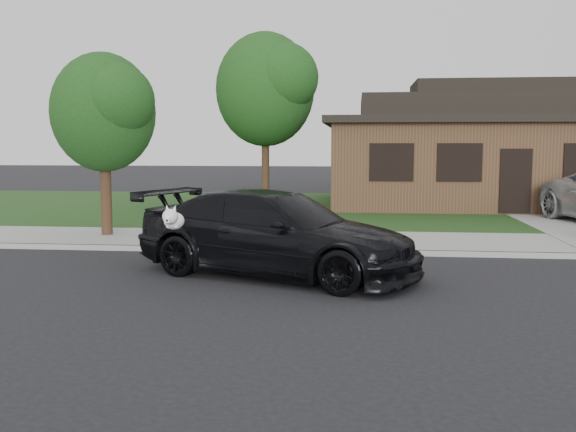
# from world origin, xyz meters

# --- Properties ---
(ground) EXTENTS (120.00, 120.00, 0.00)m
(ground) POSITION_xyz_m (0.00, 0.00, 0.00)
(ground) COLOR black
(ground) RESTS_ON ground
(sidewalk) EXTENTS (60.00, 3.00, 0.12)m
(sidewalk) POSITION_xyz_m (0.00, 5.00, 0.06)
(sidewalk) COLOR gray
(sidewalk) RESTS_ON ground
(curb) EXTENTS (60.00, 0.12, 0.12)m
(curb) POSITION_xyz_m (0.00, 3.50, 0.06)
(curb) COLOR gray
(curb) RESTS_ON ground
(lawn) EXTENTS (60.00, 13.00, 0.13)m
(lawn) POSITION_xyz_m (0.00, 13.00, 0.07)
(lawn) COLOR #193814
(lawn) RESTS_ON ground
(sedan) EXTENTS (5.86, 4.09, 1.57)m
(sedan) POSITION_xyz_m (-2.60, 1.11, 0.79)
(sedan) COLOR black
(sedan) RESTS_ON ground
(house) EXTENTS (12.60, 8.60, 4.65)m
(house) POSITION_xyz_m (4.00, 15.00, 2.13)
(house) COLOR #422B1C
(house) RESTS_ON ground
(tree_0) EXTENTS (3.78, 3.60, 6.34)m
(tree_0) POSITION_xyz_m (-4.34, 12.88, 4.48)
(tree_0) COLOR #332114
(tree_0) RESTS_ON ground
(tree_2) EXTENTS (2.73, 2.60, 4.59)m
(tree_2) POSITION_xyz_m (-7.38, 5.11, 3.27)
(tree_2) COLOR #332114
(tree_2) RESTS_ON ground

